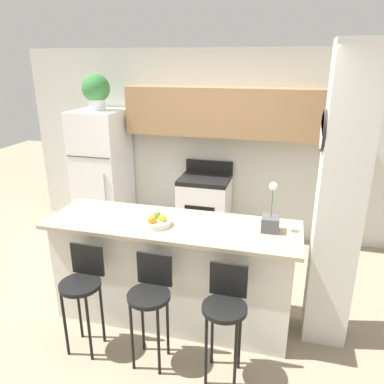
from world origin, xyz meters
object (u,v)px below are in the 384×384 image
(bar_stool_mid, at_px, (151,296))
(fruit_bowl, at_px, (157,221))
(bar_stool_right, at_px, (225,308))
(potted_plant_on_fridge, at_px, (96,90))
(bar_stool_left, at_px, (83,285))
(refrigerator, at_px, (103,173))
(stove_range, at_px, (205,208))
(orchid_vase, at_px, (271,220))

(bar_stool_mid, distance_m, fruit_bowl, 0.66)
(bar_stool_mid, relative_size, bar_stool_right, 1.00)
(potted_plant_on_fridge, height_order, fruit_bowl, potted_plant_on_fridge)
(bar_stool_right, bearing_deg, potted_plant_on_fridge, 134.06)
(bar_stool_left, height_order, potted_plant_on_fridge, potted_plant_on_fridge)
(bar_stool_left, xyz_separation_m, bar_stool_right, (1.21, 0.00, 0.00))
(refrigerator, height_order, bar_stool_mid, refrigerator)
(refrigerator, distance_m, bar_stool_mid, 2.75)
(bar_stool_right, bearing_deg, fruit_bowl, 145.71)
(stove_range, distance_m, bar_stool_left, 2.38)
(potted_plant_on_fridge, bearing_deg, fruit_bowl, -50.34)
(stove_range, relative_size, bar_stool_right, 1.14)
(potted_plant_on_fridge, bearing_deg, bar_stool_right, -45.94)
(refrigerator, relative_size, potted_plant_on_fridge, 3.74)
(stove_range, height_order, orchid_vase, orchid_vase)
(refrigerator, distance_m, bar_stool_left, 2.46)
(bar_stool_mid, distance_m, bar_stool_right, 0.60)
(stove_range, xyz_separation_m, fruit_bowl, (-0.02, -1.83, 0.58))
(stove_range, distance_m, orchid_vase, 2.05)
(bar_stool_left, relative_size, fruit_bowl, 3.58)
(refrigerator, distance_m, orchid_vase, 2.93)
(refrigerator, distance_m, fruit_bowl, 2.29)
(potted_plant_on_fridge, relative_size, orchid_vase, 1.07)
(refrigerator, height_order, fruit_bowl, refrigerator)
(bar_stool_left, distance_m, potted_plant_on_fridge, 2.81)
(bar_stool_left, bearing_deg, stove_range, 77.55)
(orchid_vase, bearing_deg, bar_stool_mid, -143.98)
(bar_stool_right, bearing_deg, stove_range, 106.74)
(orchid_vase, distance_m, fruit_bowl, 0.99)
(bar_stool_mid, xyz_separation_m, bar_stool_right, (0.60, 0.00, 0.00))
(refrigerator, xyz_separation_m, orchid_vase, (2.44, -1.61, 0.23))
(fruit_bowl, bearing_deg, orchid_vase, 8.33)
(orchid_vase, bearing_deg, fruit_bowl, -171.67)
(refrigerator, bearing_deg, bar_stool_left, -66.78)
(potted_plant_on_fridge, bearing_deg, bar_stool_left, -66.78)
(fruit_bowl, bearing_deg, bar_stool_right, -34.29)
(bar_stool_mid, xyz_separation_m, potted_plant_on_fridge, (-1.57, 2.24, 1.40))
(fruit_bowl, bearing_deg, bar_stool_mid, -77.10)
(bar_stool_left, relative_size, potted_plant_on_fridge, 2.00)
(bar_stool_right, distance_m, fruit_bowl, 0.97)
(stove_range, xyz_separation_m, orchid_vase, (0.96, -1.69, 0.65))
(bar_stool_right, height_order, orchid_vase, orchid_vase)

